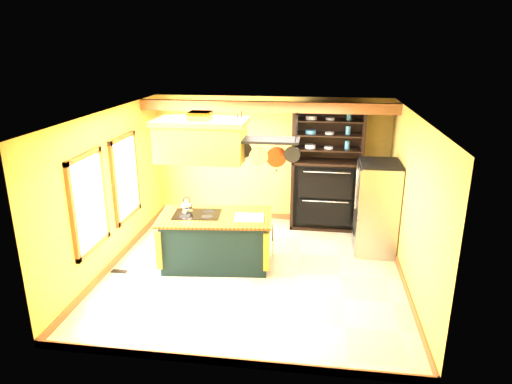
% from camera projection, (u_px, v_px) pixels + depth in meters
% --- Properties ---
extents(floor, '(5.00, 5.00, 0.00)m').
position_uv_depth(floor, '(254.00, 270.00, 7.91)').
color(floor, beige).
rests_on(floor, ground).
extents(ceiling, '(5.00, 5.00, 0.00)m').
position_uv_depth(ceiling, '(254.00, 114.00, 7.07)').
color(ceiling, white).
rests_on(ceiling, wall_back).
extents(wall_back, '(5.00, 0.02, 2.70)m').
position_uv_depth(wall_back, '(270.00, 160.00, 9.84)').
color(wall_back, '#E4B053').
rests_on(wall_back, floor).
extents(wall_front, '(5.00, 0.02, 2.70)m').
position_uv_depth(wall_front, '(223.00, 267.00, 5.13)').
color(wall_front, '#E4B053').
rests_on(wall_front, floor).
extents(wall_left, '(0.02, 5.00, 2.70)m').
position_uv_depth(wall_left, '(110.00, 190.00, 7.81)').
color(wall_left, '#E4B053').
rests_on(wall_left, floor).
extents(wall_right, '(0.02, 5.00, 2.70)m').
position_uv_depth(wall_right, '(412.00, 203.00, 7.16)').
color(wall_right, '#E4B053').
rests_on(wall_right, floor).
extents(ceiling_beam, '(5.00, 0.15, 0.20)m').
position_uv_depth(ceiling_beam, '(267.00, 107.00, 8.70)').
color(ceiling_beam, '#96552E').
rests_on(ceiling_beam, ceiling).
extents(window_near, '(0.06, 1.06, 1.56)m').
position_uv_depth(window_near, '(89.00, 203.00, 7.04)').
color(window_near, '#96552E').
rests_on(window_near, wall_left).
extents(window_far, '(0.06, 1.06, 1.56)m').
position_uv_depth(window_far, '(126.00, 178.00, 8.36)').
color(window_far, '#96552E').
rests_on(window_far, wall_left).
extents(kitchen_island, '(2.04, 1.27, 1.11)m').
position_uv_depth(kitchen_island, '(216.00, 240.00, 7.98)').
color(kitchen_island, black).
rests_on(kitchen_island, floor).
extents(range_hood, '(1.50, 0.85, 0.80)m').
position_uv_depth(range_hood, '(201.00, 139.00, 7.45)').
color(range_hood, '#B0912C').
rests_on(range_hood, ceiling).
extents(pot_rack, '(1.07, 0.51, 0.90)m').
position_uv_depth(pot_rack, '(268.00, 146.00, 7.34)').
color(pot_rack, black).
rests_on(pot_rack, ceiling).
extents(refrigerator, '(0.73, 0.86, 1.69)m').
position_uv_depth(refrigerator, '(376.00, 210.00, 8.41)').
color(refrigerator, '#9A9EA2').
rests_on(refrigerator, floor).
extents(hutch, '(1.43, 0.64, 2.53)m').
position_uv_depth(hutch, '(326.00, 183.00, 9.55)').
color(hutch, black).
rests_on(hutch, floor).
extents(floor_register, '(0.28, 0.13, 0.01)m').
position_uv_depth(floor_register, '(119.00, 271.00, 7.85)').
color(floor_register, black).
rests_on(floor_register, floor).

